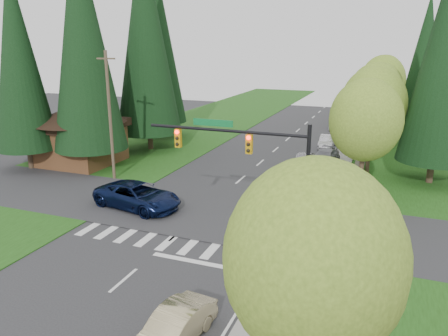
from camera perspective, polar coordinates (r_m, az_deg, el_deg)
The scene contains 33 objects.
ground at distance 21.95m, azimuth -11.51°, elevation -12.93°, with size 120.00×120.00×0.00m, color #28282B.
grass_east at distance 37.55m, azimuth 23.67°, elevation -1.58°, with size 14.00×110.00×0.06m, color #1E4512.
grass_west at distance 44.38m, azimuth -11.94°, elevation 2.00°, with size 14.00×110.00×0.06m, color #1E4512.
cross_street at distance 28.31m, azimuth -2.81°, elevation -5.79°, with size 120.00×8.00×0.10m, color #28282B.
sidewalk_east at distance 39.59m, azimuth 14.78°, elevation 0.17°, with size 1.80×80.00×0.13m, color gray.
curb_east at distance 39.68m, azimuth 13.57°, elevation 0.29°, with size 0.20×80.00×0.13m, color gray.
stone_wall_north at distance 47.15m, azimuth 18.03°, elevation 2.77°, with size 0.70×40.00×0.70m, color #4C4438.
traffic_signal at distance 22.16m, azimuth 3.70°, elevation 1.55°, with size 8.70×0.37×6.80m.
brown_building at distance 40.97m, azimuth -18.34°, elevation 4.83°, with size 8.40×8.40×5.40m.
utility_pole at distance 34.97m, azimuth -14.68°, elevation 6.66°, with size 1.60×0.24×10.00m.
decid_tree_0 at distance 30.43m, azimuth 18.02°, elevation 5.94°, with size 4.80×4.80×8.37m.
decid_tree_1 at distance 37.32m, azimuth 18.91°, elevation 7.90°, with size 5.20×5.20×8.80m.
decid_tree_2 at distance 44.26m, azimuth 19.13°, elevation 9.20°, with size 5.00×5.00×8.82m.
decid_tree_3 at distance 51.25m, azimuth 19.59°, elevation 9.67°, with size 5.00×5.00×8.55m.
decid_tree_4 at distance 58.18m, azimuth 20.00°, elevation 10.68°, with size 5.40×5.40×9.18m.
decid_tree_5 at distance 65.20m, azimuth 19.98°, elevation 10.68°, with size 4.80×4.80×8.30m.
decid_tree_6 at distance 72.16m, azimuth 20.27°, elevation 11.35°, with size 5.20×5.20×8.86m.
decid_tree_south at distance 11.37m, azimuth 11.62°, elevation -11.74°, with size 4.60×4.60×7.92m.
conifer_w_a at distance 38.27m, azimuth -17.93°, elevation 15.69°, with size 6.12×6.12×19.80m.
conifer_w_b at distance 43.27m, azimuth -17.63°, elevation 14.33°, with size 5.44×5.44×17.80m.
conifer_w_c at distance 44.30m, azimuth -10.22°, elevation 16.78°, with size 6.46×6.46×20.80m.
conifer_w_d at distance 40.15m, azimuth -25.29°, elevation 12.79°, with size 5.10×5.10×16.80m.
conifer_w_e at distance 50.48m, azimuth -8.55°, elevation 15.59°, with size 5.78×5.78×18.80m.
conifer_e_a at distance 36.15m, azimuth 27.05°, elevation 13.19°, with size 5.44×5.44×17.80m.
conifer_e_b at distance 50.17m, azimuth 26.93°, elevation 14.67°, with size 6.12×6.12×19.80m.
conifer_e_c at distance 64.09m, azimuth 24.76°, elevation 13.50°, with size 5.10×5.10×16.80m.
sedan_champagne at distance 16.73m, azimuth -6.60°, elevation -20.10°, with size 1.42×4.07×1.34m, color tan.
suv_navy at distance 29.28m, azimuth -11.23°, elevation -3.58°, with size 2.79×6.05×1.68m, color #0A1334.
parked_car_a at distance 37.25m, azimuth 10.26°, elevation 0.65°, with size 1.91×4.74×1.61m, color #9D9DA1.
parked_car_b at distance 39.57m, azimuth 12.98°, elevation 1.23°, with size 1.95×4.81×1.40m, color slate.
parked_car_c at distance 46.55m, azimuth 13.27°, elevation 3.36°, with size 1.40×4.02×1.32m, color silver.
parked_car_d at distance 57.38m, azimuth 14.51°, elevation 5.73°, with size 1.84×4.58×1.56m, color white.
parked_car_e at distance 62.36m, azimuth 16.23°, elevation 6.38°, with size 2.16×5.31×1.54m, color #B4B3B8.
Camera 1 is at (10.76, -15.99, 10.50)m, focal length 35.00 mm.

